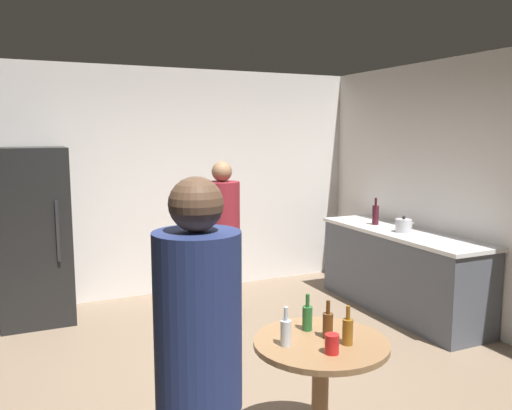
% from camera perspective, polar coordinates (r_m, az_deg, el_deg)
% --- Properties ---
extents(ground_plane, '(5.20, 5.20, 0.10)m').
position_cam_1_polar(ground_plane, '(4.28, -2.02, -19.87)').
color(ground_plane, '#7A6651').
extents(wall_back, '(5.32, 0.06, 2.70)m').
position_cam_1_polar(wall_back, '(6.33, -11.26, 2.36)').
color(wall_back, silver).
rests_on(wall_back, ground_plane).
extents(wall_side_right, '(0.06, 5.20, 2.70)m').
position_cam_1_polar(wall_side_right, '(5.41, 24.60, 0.87)').
color(wall_side_right, silver).
rests_on(wall_side_right, ground_plane).
extents(refrigerator, '(0.70, 0.68, 1.80)m').
position_cam_1_polar(refrigerator, '(5.80, -23.08, -3.11)').
color(refrigerator, black).
rests_on(refrigerator, ground_plane).
extents(kitchen_counter, '(0.64, 2.16, 0.90)m').
position_cam_1_polar(kitchen_counter, '(5.93, 15.49, -6.97)').
color(kitchen_counter, '#4C515B').
rests_on(kitchen_counter, ground_plane).
extents(kettle, '(0.24, 0.17, 0.18)m').
position_cam_1_polar(kettle, '(5.73, 15.82, -2.17)').
color(kettle, '#B2B2B7').
rests_on(kettle, kitchen_counter).
extents(wine_bottle_on_counter, '(0.08, 0.08, 0.31)m').
position_cam_1_polar(wine_bottle_on_counter, '(6.12, 12.91, -1.01)').
color(wine_bottle_on_counter, '#3F141E').
rests_on(wine_bottle_on_counter, kitchen_counter).
extents(foreground_table, '(0.80, 0.80, 0.73)m').
position_cam_1_polar(foreground_table, '(3.23, 7.08, -16.16)').
color(foreground_table, olive).
rests_on(foreground_table, ground_plane).
extents(beer_bottle_amber, '(0.06, 0.06, 0.23)m').
position_cam_1_polar(beer_bottle_amber, '(3.13, 9.97, -13.34)').
color(beer_bottle_amber, '#8C5919').
rests_on(beer_bottle_amber, foreground_table).
extents(beer_bottle_brown, '(0.06, 0.06, 0.23)m').
position_cam_1_polar(beer_bottle_brown, '(3.20, 7.84, -12.77)').
color(beer_bottle_brown, '#593314').
rests_on(beer_bottle_brown, foreground_table).
extents(beer_bottle_green, '(0.06, 0.06, 0.23)m').
position_cam_1_polar(beer_bottle_green, '(3.31, 5.62, -12.07)').
color(beer_bottle_green, '#26662D').
rests_on(beer_bottle_green, foreground_table).
extents(beer_bottle_clear, '(0.06, 0.06, 0.23)m').
position_cam_1_polar(beer_bottle_clear, '(3.07, 3.26, -13.64)').
color(beer_bottle_clear, silver).
rests_on(beer_bottle_clear, foreground_table).
extents(plastic_cup_red, '(0.08, 0.08, 0.11)m').
position_cam_1_polar(plastic_cup_red, '(3.01, 8.28, -14.77)').
color(plastic_cup_red, red).
rests_on(plastic_cup_red, foreground_table).
extents(person_in_maroon_shirt, '(0.39, 0.39, 1.68)m').
position_cam_1_polar(person_in_maroon_shirt, '(5.08, -3.68, -3.07)').
color(person_in_maroon_shirt, '#2D2D38').
rests_on(person_in_maroon_shirt, ground_plane).
extents(person_in_navy_shirt, '(0.47, 0.47, 1.79)m').
position_cam_1_polar(person_in_navy_shirt, '(2.14, -6.29, -16.90)').
color(person_in_navy_shirt, '#2D2D38').
rests_on(person_in_navy_shirt, ground_plane).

